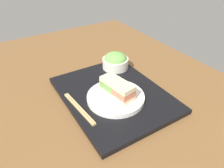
{
  "coord_description": "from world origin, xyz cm",
  "views": [
    {
      "loc": [
        56.66,
        -31.13,
        47.43
      ],
      "look_at": [
        3.92,
        1.34,
        5.0
      ],
      "focal_mm": 34.0,
      "sensor_mm": 36.0,
      "label": 1
    }
  ],
  "objects_px": {
    "sandwich_plate": "(117,97)",
    "sandwich_near": "(111,85)",
    "salad_bowl": "(115,61)",
    "sandwich_far": "(123,92)",
    "chopsticks_pair": "(79,108)"
  },
  "relations": [
    {
      "from": "sandwich_plate",
      "to": "sandwich_near",
      "type": "distance_m",
      "value": 0.05
    },
    {
      "from": "sandwich_near",
      "to": "sandwich_far",
      "type": "xyz_separation_m",
      "value": [
        0.06,
        0.01,
        -0.0
      ]
    },
    {
      "from": "sandwich_plate",
      "to": "sandwich_near",
      "type": "bearing_deg",
      "value": -169.05
    },
    {
      "from": "sandwich_far",
      "to": "chopsticks_pair",
      "type": "relative_size",
      "value": 0.38
    },
    {
      "from": "sandwich_near",
      "to": "salad_bowl",
      "type": "xyz_separation_m",
      "value": [
        -0.16,
        0.12,
        -0.01
      ]
    },
    {
      "from": "sandwich_plate",
      "to": "sandwich_far",
      "type": "bearing_deg",
      "value": 10.95
    },
    {
      "from": "sandwich_plate",
      "to": "chopsticks_pair",
      "type": "xyz_separation_m",
      "value": [
        -0.02,
        -0.13,
        -0.0
      ]
    },
    {
      "from": "sandwich_plate",
      "to": "salad_bowl",
      "type": "bearing_deg",
      "value": 149.03
    },
    {
      "from": "chopsticks_pair",
      "to": "sandwich_far",
      "type": "bearing_deg",
      "value": 70.89
    },
    {
      "from": "sandwich_far",
      "to": "salad_bowl",
      "type": "bearing_deg",
      "value": 153.78
    },
    {
      "from": "sandwich_far",
      "to": "chopsticks_pair",
      "type": "height_order",
      "value": "sandwich_far"
    },
    {
      "from": "sandwich_near",
      "to": "chopsticks_pair",
      "type": "distance_m",
      "value": 0.13
    },
    {
      "from": "sandwich_plate",
      "to": "sandwich_near",
      "type": "xyz_separation_m",
      "value": [
        -0.03,
        -0.01,
        0.04
      ]
    },
    {
      "from": "sandwich_plate",
      "to": "sandwich_far",
      "type": "relative_size",
      "value": 2.76
    },
    {
      "from": "salad_bowl",
      "to": "sandwich_near",
      "type": "bearing_deg",
      "value": -36.8
    }
  ]
}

